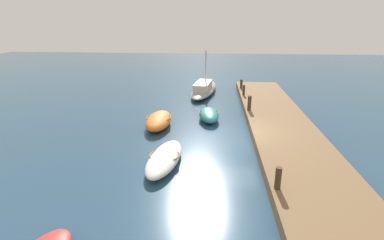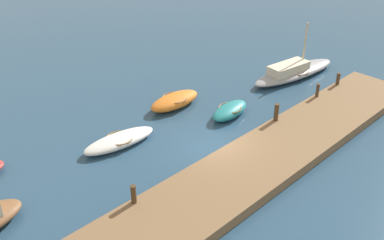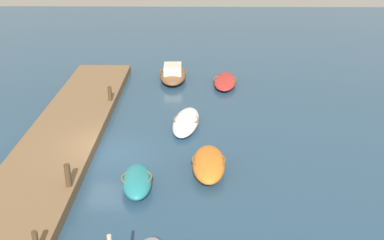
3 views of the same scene
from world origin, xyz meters
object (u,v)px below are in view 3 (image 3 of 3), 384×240
Objects in this scene: rowboat_white at (186,122)px; mooring_post_mid_west at (68,175)px; dinghy_teal at (137,181)px; mooring_post_west at (110,94)px; motorboat_brown at (173,74)px; rowboat_orange at (209,164)px; rowboat_red at (225,81)px.

mooring_post_mid_west is (7.40, -4.79, 0.75)m from rowboat_white.
dinghy_teal is 2.97m from mooring_post_mid_west.
mooring_post_west is (-9.40, -2.79, 0.62)m from dinghy_teal.
mooring_post_mid_west is at bearing -81.83° from dinghy_teal.
motorboat_brown is 8.47m from rowboat_white.
rowboat_white is 4.85× the size of mooring_post_west.
mooring_post_west is at bearing -169.96° from dinghy_teal.
dinghy_teal reaches higher than rowboat_white.
rowboat_orange is at bearing 8.45° from motorboat_brown.
dinghy_teal is 3.01× the size of mooring_post_mid_west.
motorboat_brown is at bearing 147.42° from mooring_post_west.
mooring_post_mid_west is at bearing 0.00° from mooring_post_west.
rowboat_white is (7.23, -2.58, 0.02)m from rowboat_red.
motorboat_brown is 1.11× the size of rowboat_white.
mooring_post_west is (4.50, -7.37, 0.69)m from rowboat_red.
mooring_post_mid_west reaches higher than rowboat_red.
rowboat_red is 8.66m from mooring_post_west.
rowboat_red is at bearing 155.26° from dinghy_teal.
rowboat_orange is 6.44m from mooring_post_mid_west.
motorboat_brown reaches higher than rowboat_orange.
mooring_post_mid_west reaches higher than motorboat_brown.
mooring_post_mid_west is (10.13, 0.00, 0.07)m from mooring_post_west.
rowboat_orange is 4.08× the size of mooring_post_west.
mooring_post_mid_west is (2.27, -5.99, 0.64)m from rowboat_orange.
mooring_post_west is (-2.73, -4.79, 0.68)m from rowboat_white.
dinghy_teal is (1.54, -3.19, -0.04)m from rowboat_orange.
dinghy_teal is at bearing -13.24° from rowboat_red.
motorboat_brown is 1.31× the size of rowboat_orange.
rowboat_white is at bearing -166.06° from rowboat_orange.
rowboat_orange is 0.90× the size of rowboat_red.
rowboat_red is (-12.35, 1.38, -0.12)m from rowboat_orange.
rowboat_orange reaches higher than rowboat_red.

